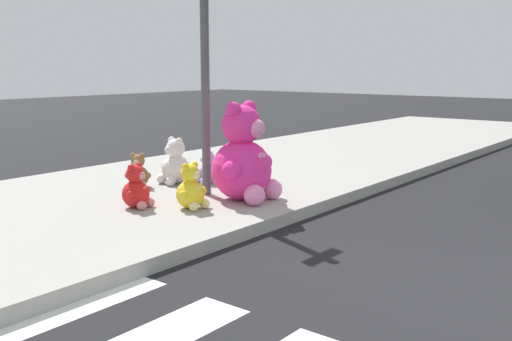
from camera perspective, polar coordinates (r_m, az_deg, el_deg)
The scene contains 9 objects.
sidewalk at distance 7.65m, azimuth -14.32°, elevation -3.25°, with size 28.00×4.40×0.15m, color #9E9B93.
sign_pole at distance 7.53m, azimuth -4.96°, elevation 10.42°, with size 0.56×0.11×3.20m.
plush_pink_large at distance 7.27m, azimuth -1.16°, elevation 0.93°, with size 0.95×0.85×1.23m.
plush_lime at distance 8.21m, azimuth -1.33°, elevation 0.39°, with size 0.50×0.47×0.67m.
plush_white at distance 8.41m, azimuth -7.89°, elevation 0.52°, with size 0.46×0.51×0.66m.
plush_red at distance 7.05m, azimuth -11.49°, elevation -1.87°, with size 0.40×0.37×0.53m.
plush_brown at distance 8.26m, azimuth -11.37°, elevation -0.28°, with size 0.34×0.34×0.48m.
plush_lavender at distance 8.40m, azimuth -4.73°, elevation 0.04°, with size 0.34×0.35×0.47m.
plush_yellow at distance 6.91m, azimuth -6.29°, elevation -1.92°, with size 0.42×0.37×0.55m.
Camera 1 is at (-4.48, -0.76, 1.80)m, focal length 41.25 mm.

